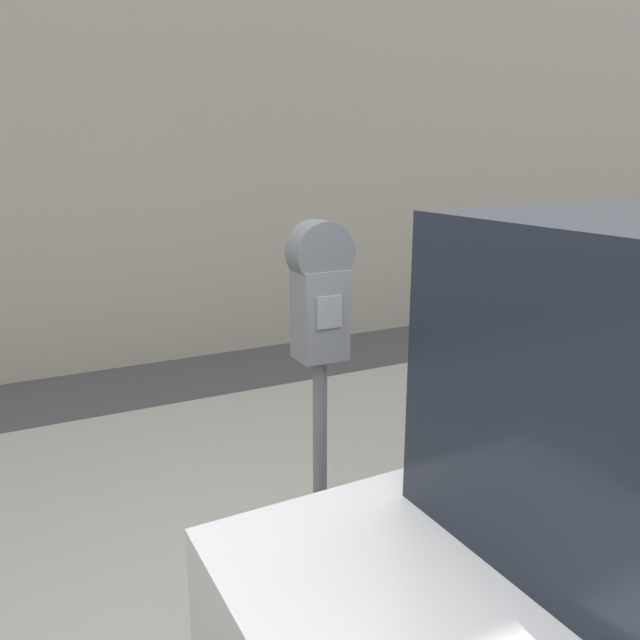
% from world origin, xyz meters
% --- Properties ---
extents(sidewalk, '(24.00, 2.80, 0.12)m').
position_xyz_m(sidewalk, '(0.00, 2.20, 0.06)').
color(sidewalk, '#BCB7AD').
rests_on(sidewalk, ground_plane).
extents(building_facade, '(24.00, 0.30, 5.48)m').
position_xyz_m(building_facade, '(0.00, 5.16, 2.74)').
color(building_facade, beige).
rests_on(building_facade, ground_plane).
extents(parking_meter, '(0.22, 0.15, 1.64)m').
position_xyz_m(parking_meter, '(0.14, 1.06, 1.35)').
color(parking_meter, slate).
rests_on(parking_meter, sidewalk).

